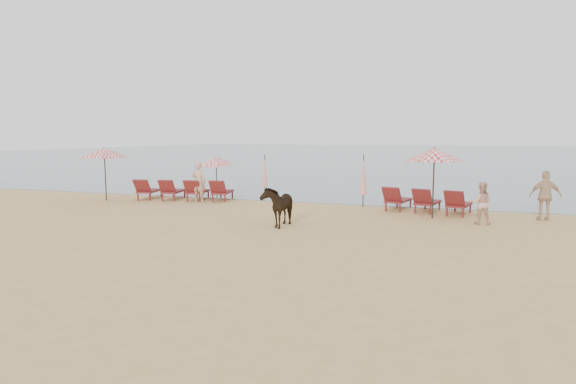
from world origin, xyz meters
name	(u,v)px	position (x,y,z in m)	size (l,w,h in m)	color
ground	(227,254)	(0.00, 0.00, 0.00)	(120.00, 120.00, 0.00)	tan
sea	(420,153)	(0.00, 80.00, 0.00)	(160.00, 140.00, 0.06)	#51606B
lounger_cluster_left	(184,190)	(-6.71, 9.02, 0.49)	(4.73, 2.70, 0.71)	maroon
lounger_cluster_right	(426,201)	(4.62, 8.82, 0.49)	(3.55, 2.56, 0.71)	maroon
umbrella_open_left_a	(104,153)	(-10.20, 7.69, 2.31)	(2.26, 2.26, 2.57)	black
umbrella_open_left_b	(216,161)	(-5.56, 10.24, 1.87)	(1.70, 1.73, 2.17)	black
umbrella_open_right	(434,154)	(4.92, 7.56, 2.42)	(2.20, 2.20, 2.69)	black
umbrella_closed_left	(265,171)	(-3.40, 11.33, 1.34)	(0.26, 0.26, 2.17)	black
umbrella_closed_right	(363,175)	(1.93, 9.54, 1.42)	(0.28, 0.28, 2.30)	black
cow	(279,206)	(-0.08, 4.23, 0.71)	(0.77, 1.68, 1.42)	black
beachgoer_left	(199,182)	(-5.72, 8.74, 0.95)	(0.69, 0.46, 1.90)	tan
beachgoer_right_a	(481,203)	(6.59, 6.86, 0.75)	(0.73, 0.57, 1.50)	tan
beachgoer_right_b	(545,196)	(8.86, 8.39, 0.92)	(1.08, 0.45, 1.84)	tan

